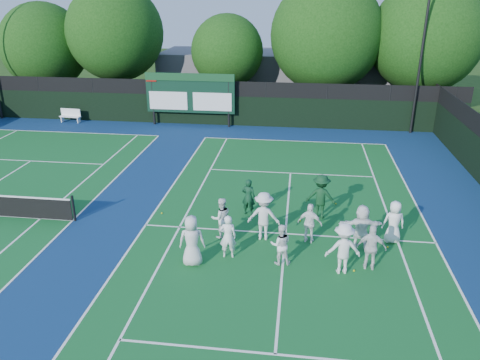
# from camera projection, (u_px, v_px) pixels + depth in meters

# --- Properties ---
(ground) EXTENTS (120.00, 120.00, 0.00)m
(ground) POSITION_uv_depth(u_px,v_px,m) (284.00, 247.00, 16.80)
(ground) COLOR #1D3A0F
(ground) RESTS_ON ground
(court_apron) EXTENTS (34.00, 32.00, 0.01)m
(court_apron) POSITION_uv_depth(u_px,v_px,m) (133.00, 224.00, 18.44)
(court_apron) COLOR navy
(court_apron) RESTS_ON ground
(near_court) EXTENTS (11.05, 23.85, 0.01)m
(near_court) POSITION_uv_depth(u_px,v_px,m) (285.00, 234.00, 17.72)
(near_court) COLOR #135C25
(near_court) RESTS_ON ground
(back_fence) EXTENTS (34.00, 0.08, 3.00)m
(back_fence) POSITION_uv_depth(u_px,v_px,m) (206.00, 105.00, 31.72)
(back_fence) COLOR black
(back_fence) RESTS_ON ground
(scoreboard) EXTENTS (6.00, 0.21, 3.55)m
(scoreboard) POSITION_uv_depth(u_px,v_px,m) (190.00, 94.00, 31.14)
(scoreboard) COLOR black
(scoreboard) RESTS_ON ground
(clubhouse) EXTENTS (18.00, 6.00, 4.00)m
(clubhouse) POSITION_uv_depth(u_px,v_px,m) (273.00, 77.00, 38.34)
(clubhouse) COLOR slate
(clubhouse) RESTS_ON ground
(light_pole_right) EXTENTS (1.20, 0.30, 10.12)m
(light_pole_right) POSITION_uv_depth(u_px,v_px,m) (425.00, 31.00, 27.96)
(light_pole_right) COLOR black
(light_pole_right) RESTS_ON ground
(bench) EXTENTS (1.52, 0.56, 0.94)m
(bench) POSITION_uv_depth(u_px,v_px,m) (71.00, 115.00, 32.60)
(bench) COLOR white
(bench) RESTS_ON ground
(tree_a) EXTENTS (6.42, 6.42, 7.88)m
(tree_a) POSITION_uv_depth(u_px,v_px,m) (47.00, 48.00, 35.37)
(tree_a) COLOR black
(tree_a) RESTS_ON ground
(tree_b) EXTENTS (7.02, 7.02, 9.24)m
(tree_b) POSITION_uv_depth(u_px,v_px,m) (118.00, 35.00, 34.29)
(tree_b) COLOR black
(tree_b) RESTS_ON ground
(tree_c) EXTENTS (5.19, 5.19, 7.13)m
(tree_c) POSITION_uv_depth(u_px,v_px,m) (229.00, 53.00, 33.73)
(tree_c) COLOR black
(tree_c) RESTS_ON ground
(tree_d) EXTENTS (7.76, 7.76, 9.57)m
(tree_d) POSITION_uv_depth(u_px,v_px,m) (328.00, 38.00, 32.48)
(tree_d) COLOR black
(tree_d) RESTS_ON ground
(tree_e) EXTENTS (7.56, 7.56, 9.47)m
(tree_e) POSITION_uv_depth(u_px,v_px,m) (428.00, 39.00, 31.68)
(tree_e) COLOR black
(tree_e) RESTS_ON ground
(tennis_ball_1) EXTENTS (0.07, 0.07, 0.07)m
(tennis_ball_1) POSITION_uv_depth(u_px,v_px,m) (300.00, 221.00, 18.67)
(tennis_ball_1) COLOR #CCCC18
(tennis_ball_1) RESTS_ON ground
(tennis_ball_2) EXTENTS (0.07, 0.07, 0.07)m
(tennis_ball_2) POSITION_uv_depth(u_px,v_px,m) (388.00, 247.00, 16.75)
(tennis_ball_2) COLOR #CCCC18
(tennis_ball_2) RESTS_ON ground
(tennis_ball_3) EXTENTS (0.07, 0.07, 0.07)m
(tennis_ball_3) POSITION_uv_depth(u_px,v_px,m) (162.00, 213.00, 19.30)
(tennis_ball_3) COLOR #CCCC18
(tennis_ball_3) RESTS_ON ground
(tennis_ball_4) EXTENTS (0.07, 0.07, 0.07)m
(tennis_ball_4) POSITION_uv_depth(u_px,v_px,m) (336.00, 204.00, 20.16)
(tennis_ball_4) COLOR #CCCC18
(tennis_ball_4) RESTS_ON ground
(tennis_ball_5) EXTENTS (0.07, 0.07, 0.07)m
(tennis_ball_5) POSITION_uv_depth(u_px,v_px,m) (354.00, 271.00, 15.34)
(tennis_ball_5) COLOR #CCCC18
(tennis_ball_5) RESTS_ON ground
(player_front_0) EXTENTS (0.95, 0.69, 1.78)m
(player_front_0) POSITION_uv_depth(u_px,v_px,m) (192.00, 241.00, 15.45)
(player_front_0) COLOR silver
(player_front_0) RESTS_ON ground
(player_front_1) EXTENTS (0.62, 0.44, 1.59)m
(player_front_1) POSITION_uv_depth(u_px,v_px,m) (228.00, 237.00, 15.91)
(player_front_1) COLOR white
(player_front_1) RESTS_ON ground
(player_front_2) EXTENTS (0.77, 0.64, 1.45)m
(player_front_2) POSITION_uv_depth(u_px,v_px,m) (281.00, 244.00, 15.55)
(player_front_2) COLOR white
(player_front_2) RESTS_ON ground
(player_front_3) EXTENTS (1.22, 0.81, 1.76)m
(player_front_3) POSITION_uv_depth(u_px,v_px,m) (343.00, 249.00, 15.00)
(player_front_3) COLOR white
(player_front_3) RESTS_ON ground
(player_front_4) EXTENTS (0.98, 0.50, 1.60)m
(player_front_4) POSITION_uv_depth(u_px,v_px,m) (372.00, 248.00, 15.21)
(player_front_4) COLOR white
(player_front_4) RESTS_ON ground
(player_back_0) EXTENTS (0.94, 0.86, 1.57)m
(player_back_0) POSITION_uv_depth(u_px,v_px,m) (221.00, 218.00, 17.23)
(player_back_0) COLOR white
(player_back_0) RESTS_ON ground
(player_back_1) EXTENTS (1.22, 0.73, 1.85)m
(player_back_1) POSITION_uv_depth(u_px,v_px,m) (264.00, 216.00, 17.06)
(player_back_1) COLOR silver
(player_back_1) RESTS_ON ground
(player_back_2) EXTENTS (0.96, 0.57, 1.53)m
(player_back_2) POSITION_uv_depth(u_px,v_px,m) (310.00, 223.00, 16.88)
(player_back_2) COLOR white
(player_back_2) RESTS_ON ground
(player_back_3) EXTENTS (1.59, 0.65, 1.67)m
(player_back_3) POSITION_uv_depth(u_px,v_px,m) (361.00, 227.00, 16.46)
(player_back_3) COLOR white
(player_back_3) RESTS_ON ground
(player_back_4) EXTENTS (0.84, 0.59, 1.62)m
(player_back_4) POSITION_uv_depth(u_px,v_px,m) (394.00, 222.00, 16.87)
(player_back_4) COLOR white
(player_back_4) RESTS_ON ground
(coach_left) EXTENTS (0.63, 0.47, 1.55)m
(coach_left) POSITION_uv_depth(u_px,v_px,m) (248.00, 197.00, 19.00)
(coach_left) COLOR #0F3720
(coach_left) RESTS_ON ground
(coach_right) EXTENTS (1.28, 0.83, 1.86)m
(coach_right) POSITION_uv_depth(u_px,v_px,m) (321.00, 197.00, 18.65)
(coach_right) COLOR #0F381B
(coach_right) RESTS_ON ground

